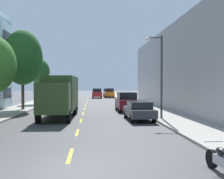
% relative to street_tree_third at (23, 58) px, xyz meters
% --- Properties ---
extents(ground_plane, '(160.00, 160.00, 0.00)m').
position_rel_street_tree_third_xyz_m(ground_plane, '(6.40, 9.42, -5.52)').
color(ground_plane, '#424244').
extents(sidewalk_left, '(3.20, 120.00, 0.14)m').
position_rel_street_tree_third_xyz_m(sidewalk_left, '(-0.70, 7.42, -5.45)').
color(sidewalk_left, '#A39E93').
rests_on(sidewalk_left, ground_plane).
extents(sidewalk_right, '(3.20, 120.00, 0.14)m').
position_rel_street_tree_third_xyz_m(sidewalk_right, '(13.50, 7.42, -5.45)').
color(sidewalk_right, '#A39E93').
rests_on(sidewalk_right, ground_plane).
extents(lane_centerline_dashes, '(0.14, 47.20, 0.01)m').
position_rel_street_tree_third_xyz_m(lane_centerline_dashes, '(6.40, 3.92, -5.52)').
color(lane_centerline_dashes, yellow).
rests_on(lane_centerline_dashes, ground_plane).
extents(apartment_block_opposite, '(10.00, 36.00, 8.76)m').
position_rel_street_tree_third_xyz_m(apartment_block_opposite, '(20.10, -0.58, -1.14)').
color(apartment_block_opposite, '#A8A8AD').
rests_on(apartment_block_opposite, ground_plane).
extents(street_tree_third, '(4.09, 4.09, 8.26)m').
position_rel_street_tree_third_xyz_m(street_tree_third, '(0.00, 0.00, 0.00)').
color(street_tree_third, '#47331E').
rests_on(street_tree_third, sidewalk_left).
extents(street_tree_farthest, '(2.87, 2.87, 6.12)m').
position_rel_street_tree_third_xyz_m(street_tree_farthest, '(-0.00, 8.68, -0.96)').
color(street_tree_farthest, '#47331E').
rests_on(street_tree_farthest, sidewalk_left).
extents(street_lamp, '(1.35, 0.28, 6.27)m').
position_rel_street_tree_third_xyz_m(street_lamp, '(12.34, -8.72, -1.72)').
color(street_lamp, '#38383D').
rests_on(street_lamp, sidewalk_right).
extents(delivery_box_truck, '(2.57, 8.15, 3.40)m').
position_rel_street_tree_third_xyz_m(delivery_box_truck, '(4.61, -6.39, -3.59)').
color(delivery_box_truck, '#2D471E').
rests_on(delivery_box_truck, ground_plane).
extents(parked_sedan_charcoal, '(1.89, 4.54, 1.43)m').
position_rel_street_tree_third_xyz_m(parked_sedan_charcoal, '(10.80, -8.60, -4.77)').
color(parked_sedan_charcoal, '#333338').
rests_on(parked_sedan_charcoal, ground_plane).
extents(parked_pickup_sky, '(2.05, 5.32, 1.73)m').
position_rel_street_tree_third_xyz_m(parked_pickup_sky, '(10.83, 33.76, -4.69)').
color(parked_pickup_sky, '#7A9EC6').
rests_on(parked_pickup_sky, ground_plane).
extents(parked_hatchback_silver, '(1.82, 4.04, 1.50)m').
position_rel_street_tree_third_xyz_m(parked_hatchback_silver, '(1.90, 30.74, -4.76)').
color(parked_hatchback_silver, '#B2B5BA').
rests_on(parked_hatchback_silver, ground_plane).
extents(parked_suv_burgundy, '(1.98, 4.81, 1.93)m').
position_rel_street_tree_third_xyz_m(parked_suv_burgundy, '(10.75, -1.41, -4.53)').
color(parked_suv_burgundy, maroon).
rests_on(parked_suv_burgundy, ground_plane).
extents(parked_suv_orange, '(2.07, 4.85, 1.93)m').
position_rel_street_tree_third_xyz_m(parked_suv_orange, '(10.83, 27.48, -4.53)').
color(parked_suv_orange, orange).
rests_on(parked_suv_orange, ground_plane).
extents(parked_wagon_navy, '(1.94, 4.75, 1.50)m').
position_rel_street_tree_third_xyz_m(parked_wagon_navy, '(2.06, 18.95, -4.72)').
color(parked_wagon_navy, navy).
rests_on(parked_wagon_navy, ground_plane).
extents(moving_red_sedan, '(1.95, 4.80, 1.93)m').
position_rel_street_tree_third_xyz_m(moving_red_sedan, '(8.20, 25.89, -4.53)').
color(moving_red_sedan, '#AD1E1E').
rests_on(moving_red_sedan, ground_plane).
extents(parked_motorcycle, '(0.62, 2.05, 0.90)m').
position_rel_street_tree_third_xyz_m(parked_motorcycle, '(11.15, -21.17, -5.11)').
color(parked_motorcycle, black).
rests_on(parked_motorcycle, ground_plane).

